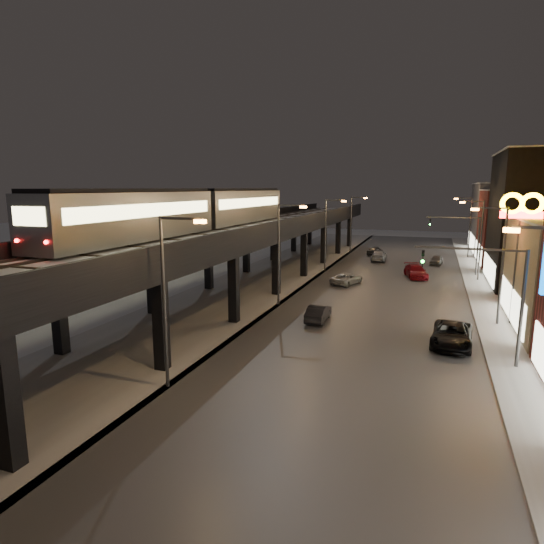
% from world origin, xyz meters
% --- Properties ---
extents(road_surface, '(17.00, 120.00, 0.06)m').
position_xyz_m(road_surface, '(7.50, 35.00, 0.03)').
color(road_surface, '#46474D').
rests_on(road_surface, ground).
extents(sidewalk_right, '(4.00, 120.00, 0.14)m').
position_xyz_m(sidewalk_right, '(17.50, 35.00, 0.07)').
color(sidewalk_right, '#9FA1A8').
rests_on(sidewalk_right, ground).
extents(under_viaduct_pavement, '(11.00, 120.00, 0.06)m').
position_xyz_m(under_viaduct_pavement, '(-6.00, 35.00, 0.03)').
color(under_viaduct_pavement, '#9FA1A8').
rests_on(under_viaduct_pavement, ground).
extents(elevated_viaduct, '(9.00, 100.00, 6.30)m').
position_xyz_m(elevated_viaduct, '(-6.00, 31.84, 5.62)').
color(elevated_viaduct, black).
rests_on(elevated_viaduct, ground).
extents(viaduct_trackbed, '(8.40, 100.00, 0.32)m').
position_xyz_m(viaduct_trackbed, '(-6.01, 31.97, 6.39)').
color(viaduct_trackbed, '#B2B7C1').
rests_on(viaduct_trackbed, elevated_viaduct).
extents(viaduct_parapet_streetside, '(0.30, 100.00, 1.10)m').
position_xyz_m(viaduct_parapet_streetside, '(-1.65, 32.00, 6.85)').
color(viaduct_parapet_streetside, black).
rests_on(viaduct_parapet_streetside, elevated_viaduct).
extents(viaduct_parapet_far, '(0.30, 100.00, 1.10)m').
position_xyz_m(viaduct_parapet_far, '(-10.35, 32.00, 6.85)').
color(viaduct_parapet_far, black).
rests_on(viaduct_parapet_far, elevated_viaduct).
extents(building_e, '(12.20, 12.20, 10.16)m').
position_xyz_m(building_e, '(23.99, 62.00, 5.08)').
color(building_e, maroon).
rests_on(building_e, ground).
extents(building_f, '(12.20, 16.20, 11.16)m').
position_xyz_m(building_f, '(23.99, 76.00, 5.58)').
color(building_f, '#464750').
rests_on(building_f, ground).
extents(streetlight_left_1, '(2.57, 0.28, 9.00)m').
position_xyz_m(streetlight_left_1, '(-0.43, 13.00, 5.24)').
color(streetlight_left_1, '#38383A').
rests_on(streetlight_left_1, ground).
extents(streetlight_left_2, '(2.57, 0.28, 9.00)m').
position_xyz_m(streetlight_left_2, '(-0.43, 31.00, 5.24)').
color(streetlight_left_2, '#38383A').
rests_on(streetlight_left_2, ground).
extents(streetlight_right_2, '(2.56, 0.28, 9.00)m').
position_xyz_m(streetlight_right_2, '(16.73, 31.00, 5.24)').
color(streetlight_right_2, '#38383A').
rests_on(streetlight_right_2, ground).
extents(streetlight_left_3, '(2.57, 0.28, 9.00)m').
position_xyz_m(streetlight_left_3, '(-0.43, 49.00, 5.24)').
color(streetlight_left_3, '#38383A').
rests_on(streetlight_left_3, ground).
extents(streetlight_right_3, '(2.56, 0.28, 9.00)m').
position_xyz_m(streetlight_right_3, '(16.73, 49.00, 5.24)').
color(streetlight_right_3, '#38383A').
rests_on(streetlight_right_3, ground).
extents(streetlight_left_4, '(2.57, 0.28, 9.00)m').
position_xyz_m(streetlight_left_4, '(-0.43, 67.00, 5.24)').
color(streetlight_left_4, '#38383A').
rests_on(streetlight_left_4, ground).
extents(streetlight_right_4, '(2.56, 0.28, 9.00)m').
position_xyz_m(streetlight_right_4, '(16.73, 67.00, 5.24)').
color(streetlight_right_4, '#38383A').
rests_on(streetlight_right_4, ground).
extents(traffic_light_rig_a, '(6.10, 0.34, 7.00)m').
position_xyz_m(traffic_light_rig_a, '(15.84, 22.00, 4.50)').
color(traffic_light_rig_a, '#38383A').
rests_on(traffic_light_rig_a, ground).
extents(traffic_light_rig_b, '(6.10, 0.34, 7.00)m').
position_xyz_m(traffic_light_rig_b, '(15.84, 52.00, 4.50)').
color(traffic_light_rig_b, '#38383A').
rests_on(traffic_light_rig_b, ground).
extents(subway_train, '(3.09, 37.46, 3.70)m').
position_xyz_m(subway_train, '(-8.50, 31.03, 8.46)').
color(subway_train, gray).
rests_on(subway_train, viaduct_trackbed).
extents(car_near_white, '(1.45, 3.94, 1.29)m').
position_xyz_m(car_near_white, '(3.85, 27.39, 0.64)').
color(car_near_white, black).
rests_on(car_near_white, ground).
extents(car_mid_silver, '(3.38, 4.88, 1.24)m').
position_xyz_m(car_mid_silver, '(3.40, 42.01, 0.62)').
color(car_mid_silver, '#999999').
rests_on(car_mid_silver, ground).
extents(car_mid_dark, '(2.19, 5.05, 1.45)m').
position_xyz_m(car_mid_dark, '(4.75, 59.77, 0.72)').
color(car_mid_dark, '#969AA7').
rests_on(car_mid_dark, ground).
extents(car_far_white, '(2.33, 4.32, 1.39)m').
position_xyz_m(car_far_white, '(3.51, 65.13, 0.70)').
color(car_far_white, '#3D4047').
rests_on(car_far_white, ground).
extents(car_onc_dark, '(2.86, 5.57, 1.50)m').
position_xyz_m(car_onc_dark, '(13.56, 24.76, 0.75)').
color(car_onc_dark, black).
rests_on(car_onc_dark, ground).
extents(car_onc_white, '(3.28, 5.41, 1.46)m').
position_xyz_m(car_onc_white, '(10.29, 48.30, 0.73)').
color(car_onc_white, maroon).
rests_on(car_onc_white, ground).
extents(car_onc_red, '(1.88, 3.79, 1.24)m').
position_xyz_m(car_onc_red, '(12.56, 58.94, 0.62)').
color(car_onc_red, '#454647').
rests_on(car_onc_red, ground).
extents(sign_mcdonalds, '(2.96, 0.36, 10.03)m').
position_xyz_m(sign_mcdonalds, '(18.00, 31.62, 8.15)').
color(sign_mcdonalds, '#38383A').
rests_on(sign_mcdonalds, ground).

